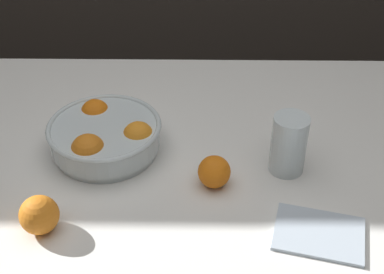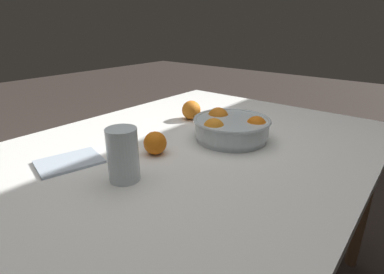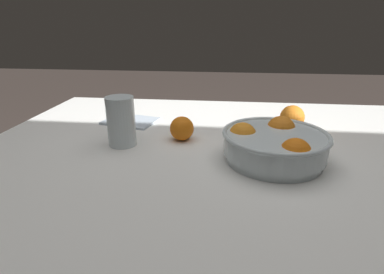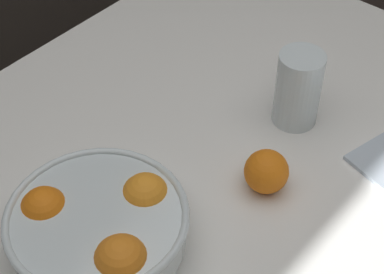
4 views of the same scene
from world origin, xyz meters
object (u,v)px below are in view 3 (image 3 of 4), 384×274
object	(u,v)px
fruit_bowl	(274,144)
orange_loose_near_bowl	(292,117)
orange_loose_front	(182,128)
juice_glass	(121,124)

from	to	relation	value
fruit_bowl	orange_loose_near_bowl	xyz separation A→B (m)	(-0.10, -0.26, -0.01)
orange_loose_front	fruit_bowl	bearing A→B (deg)	155.60
juice_glass	orange_loose_front	size ratio (longest dim) A/B	1.96
juice_glass	orange_loose_front	distance (m)	0.18
fruit_bowl	orange_loose_front	size ratio (longest dim) A/B	3.70
juice_glass	orange_loose_near_bowl	size ratio (longest dim) A/B	1.78
fruit_bowl	juice_glass	xyz separation A→B (m)	(0.43, -0.06, 0.02)
orange_loose_near_bowl	fruit_bowl	bearing A→B (deg)	69.52
fruit_bowl	juice_glass	distance (m)	0.44
orange_loose_near_bowl	orange_loose_front	bearing A→B (deg)	21.83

